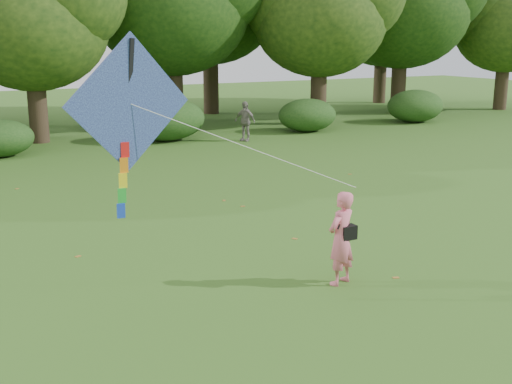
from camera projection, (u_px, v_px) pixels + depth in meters
name	position (u px, v px, depth m)	size (l,w,h in m)	color
ground	(355.00, 290.00, 11.50)	(100.00, 100.00, 0.00)	#265114
man_kite_flyer	(341.00, 238.00, 11.63)	(0.64, 0.42, 1.74)	#DB677D
bystander_right	(245.00, 121.00, 27.94)	(1.01, 0.42, 1.73)	gray
crossbody_bag	(348.00, 232.00, 11.63)	(0.43, 0.20, 0.70)	black
flying_kite	(129.00, 106.00, 10.56)	(4.84, 1.58, 3.09)	#2769AD
tree_line	(100.00, 12.00, 30.60)	(54.70, 15.30, 9.48)	#3A2D1E
shrub_band	(82.00, 127.00, 26.09)	(39.15, 3.22, 1.88)	#264919
fallen_leaves	(322.00, 228.00, 15.25)	(10.31, 14.12, 0.01)	olive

